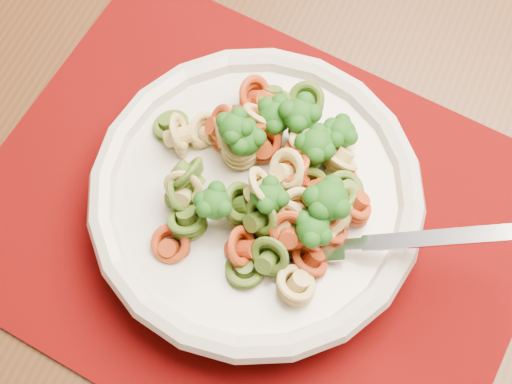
% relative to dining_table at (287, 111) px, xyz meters
% --- Properties ---
extents(dining_table, '(1.42, 0.92, 0.76)m').
position_rel_dining_table_xyz_m(dining_table, '(0.00, 0.00, 0.00)').
color(dining_table, '#4A2814').
rests_on(dining_table, ground).
extents(placemat, '(0.44, 0.35, 0.00)m').
position_rel_dining_table_xyz_m(placemat, '(0.03, -0.15, 0.10)').
color(placemat, '#520304').
rests_on(placemat, dining_table).
extents(pasta_bowl, '(0.25, 0.25, 0.05)m').
position_rel_dining_table_xyz_m(pasta_bowl, '(0.03, -0.14, 0.13)').
color(pasta_bowl, beige).
rests_on(pasta_bowl, placemat).
extents(pasta_broccoli_heap, '(0.21, 0.21, 0.06)m').
position_rel_dining_table_xyz_m(pasta_broccoli_heap, '(0.03, -0.14, 0.15)').
color(pasta_broccoli_heap, '#DDC56D').
rests_on(pasta_broccoli_heap, pasta_bowl).
extents(fork, '(0.18, 0.09, 0.08)m').
position_rel_dining_table_xyz_m(fork, '(0.09, -0.16, 0.15)').
color(fork, silver).
rests_on(fork, pasta_bowl).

